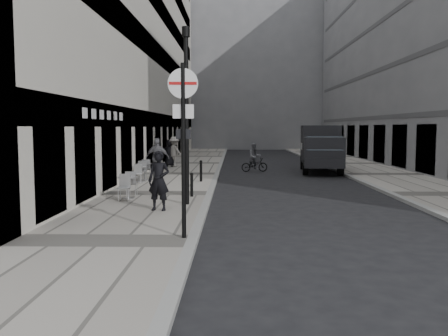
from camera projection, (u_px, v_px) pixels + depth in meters
The scene contains 19 objects.
ground at pixel (177, 287), 7.83m from camera, with size 120.00×120.00×0.00m, color black.
sidewalk at pixel (180, 175), 25.80m from camera, with size 4.00×60.00×0.12m, color #A49E94.
far_sidewalk at pixel (383, 175), 25.56m from camera, with size 4.00×60.00×0.12m, color #A49E94.
building_left at pixel (131, 32), 31.59m from camera, with size 4.00×45.00×18.00m, color beige.
building_right at pixel (433, 15), 31.08m from camera, with size 6.00×45.00×20.00m, color gray.
building_far at pixel (239, 64), 62.64m from camera, with size 24.00×16.00×22.00m, color gray.
walking_man at pixel (159, 181), 14.26m from camera, with size 0.66×0.43×1.81m, color black.
sign_post at pixel (183, 127), 10.60m from camera, with size 0.68×0.11×3.93m.
lamppost at pixel (186, 107), 15.23m from camera, with size 0.26×0.26×5.69m.
bollard_near at pixel (192, 185), 17.18m from camera, with size 0.11×0.11×0.81m, color black.
bollard_far at pixel (201, 172), 21.98m from camera, with size 0.12×0.12×0.92m, color black.
panel_van at pixel (321, 146), 27.83m from camera, with size 2.74×6.00×2.74m.
cyclist at pixel (254, 161), 28.02m from camera, with size 1.66×0.90×1.70m.
pedestrian_a at pixel (157, 158), 23.32m from camera, with size 1.16×0.48×1.98m, color slate.
pedestrian_b at pixel (174, 152), 30.18m from camera, with size 1.24×0.71×1.91m, color #B2ABA4.
pedestrian_c at pixel (169, 153), 30.23m from camera, with size 0.85×0.55×1.74m, color black.
cafe_table_near at pixel (128, 186), 16.67m from camera, with size 0.71×1.60×0.91m.
cafe_table_mid at pixel (140, 173), 21.73m from camera, with size 0.67×1.50×0.86m.
cafe_table_far at pixel (145, 170), 22.55m from camera, with size 0.73×1.65×0.94m.
Camera 1 is at (0.94, -7.62, 2.63)m, focal length 38.00 mm.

